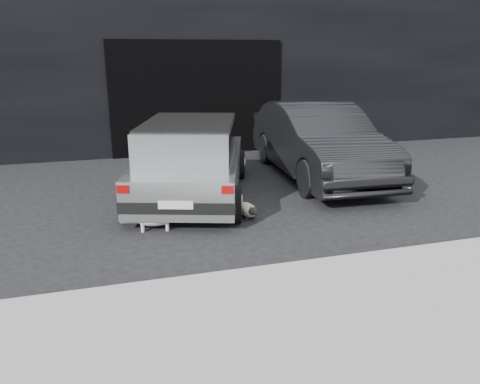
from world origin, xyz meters
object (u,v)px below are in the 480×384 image
object	(u,v)px
cat_siamese	(248,210)
second_car	(318,141)
cat_white	(158,216)
silver_hatchback	(191,156)

from	to	relation	value
cat_siamese	second_car	bearing A→B (deg)	-140.40
second_car	cat_white	bearing A→B (deg)	-145.59
second_car	cat_siamese	world-z (taller)	second_car
cat_siamese	cat_white	distance (m)	1.34
second_car	cat_white	xyz separation A→B (m)	(-3.30, -1.98, -0.52)
second_car	cat_white	distance (m)	3.88
silver_hatchback	second_car	size ratio (longest dim) A/B	0.89
cat_siamese	cat_white	size ratio (longest dim) A/B	0.85
silver_hatchback	second_car	xyz separation A→B (m)	(2.58, 0.65, 0.00)
silver_hatchback	cat_siamese	size ratio (longest dim) A/B	5.36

